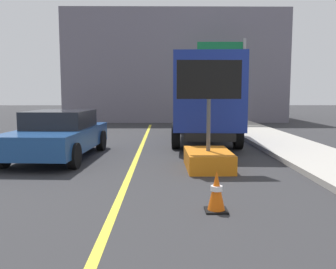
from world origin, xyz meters
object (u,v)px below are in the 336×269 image
Objects in this scene: pickup_car at (59,134)px; highway_guide_sign at (230,66)px; box_truck at (204,97)px; traffic_cone_mid_lane at (216,191)px; arrow_board_trailer at (208,150)px.

highway_guide_sign is (6.91, 10.48, 2.73)m from pickup_car.
box_truck is 7.13m from highway_guide_sign.
highway_guide_sign is (2.22, 6.56, 1.68)m from box_truck.
box_truck is 8.99m from traffic_cone_mid_lane.
arrow_board_trailer is 0.54× the size of highway_guide_sign.
pickup_car is 12.84m from highway_guide_sign.
box_truck is at bearing 84.89° from arrow_board_trailer.
highway_guide_sign reaches higher than pickup_car.
arrow_board_trailer is 0.59× the size of pickup_car.
pickup_car is at bearing -140.14° from box_truck.
pickup_car is at bearing 159.31° from arrow_board_trailer.
box_truck reaches higher than arrow_board_trailer.
traffic_cone_mid_lane is at bearing -100.97° from highway_guide_sign.
pickup_car is 6.31m from traffic_cone_mid_lane.
pickup_car is 6.92× the size of traffic_cone_mid_lane.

